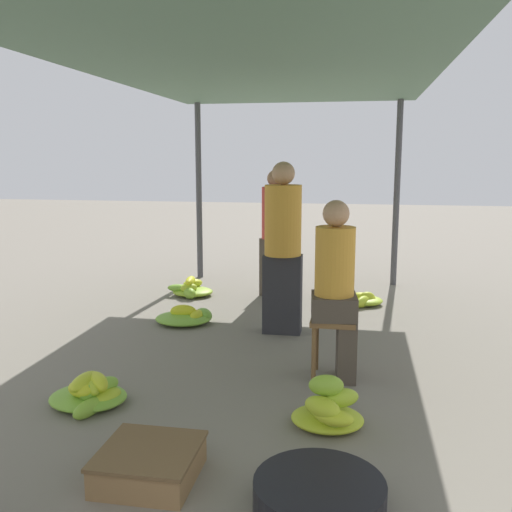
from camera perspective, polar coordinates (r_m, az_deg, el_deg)
The scene contains 14 objects.
canopy_post_back_left at distance 8.03m, azimuth -5.73°, elevation 6.38°, with size 0.08×0.08×2.42m, color #4C4C51.
canopy_post_back_right at distance 7.73m, azimuth 13.90°, elevation 6.01°, with size 0.08×0.08×2.42m, color #4C4C51.
canopy_tarp at distance 4.75m, azimuth -0.36°, elevation 18.96°, with size 3.09×6.59×0.04m, color #567A60.
stool at distance 4.45m, azimuth 7.73°, elevation -7.36°, with size 0.34×0.34×0.48m.
vendor_seated at distance 4.36m, azimuth 8.12°, elevation -3.00°, with size 0.37×0.37×1.38m.
basin_black at distance 2.97m, azimuth 6.34°, elevation -22.88°, with size 0.64×0.64×0.17m.
banana_pile_left_0 at distance 4.18m, azimuth -16.22°, elevation -13.02°, with size 0.54×0.56×0.22m.
banana_pile_left_1 at distance 5.98m, azimuth -7.00°, elevation -6.02°, with size 0.62×0.57×0.19m.
banana_pile_left_2 at distance 7.09m, azimuth -6.53°, elevation -3.28°, with size 0.55×0.57×0.24m.
banana_pile_right_0 at distance 6.73m, azimuth 10.60°, elevation -4.33°, with size 0.46×0.47×0.16m.
banana_pile_right_1 at distance 3.73m, azimuth 7.26°, elevation -15.16°, with size 0.46×0.47×0.35m.
crate_near at distance 3.26m, azimuth -10.62°, elevation -19.74°, with size 0.51×0.51×0.17m.
shopper_walking_mid at distance 5.43m, azimuth 2.70°, elevation 1.03°, with size 0.37×0.35×1.65m.
shopper_walking_far at distance 6.91m, azimuth 1.94°, elevation 2.45°, with size 0.43×0.43×1.54m.
Camera 1 is at (0.87, -1.22, 1.69)m, focal length 40.00 mm.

